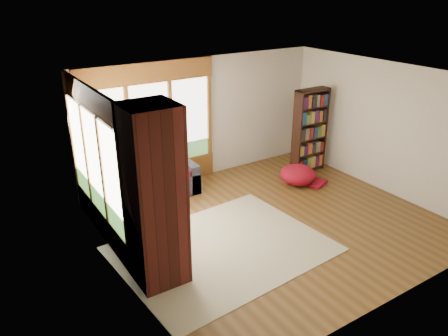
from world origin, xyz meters
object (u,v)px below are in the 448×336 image
brick_chimney (154,198)px  bookshelf (310,131)px  pouf (298,174)px  dog_brindle (135,194)px  area_rug (223,249)px  sectional_sofa (134,198)px  dog_tan (138,173)px

brick_chimney → bookshelf: 4.90m
pouf → dog_brindle: dog_brindle is taller
brick_chimney → bookshelf: (4.54, 1.81, -0.36)m
bookshelf → pouf: bearing=-147.1°
bookshelf → dog_brindle: bookshelf is taller
dog_brindle → area_rug: bearing=-129.4°
brick_chimney → sectional_sofa: size_ratio=1.18×
dog_tan → dog_brindle: bearing=-149.0°
sectional_sofa → pouf: bearing=-14.0°
sectional_sofa → area_rug: bearing=-72.2°
bookshelf → dog_tan: (-3.98, 0.21, -0.15)m
sectional_sofa → area_rug: (0.72, -1.93, -0.30)m
pouf → dog_tan: size_ratio=0.72×
brick_chimney → dog_tan: brick_chimney is taller
brick_chimney → area_rug: brick_chimney is taller
area_rug → dog_brindle: bearing=128.2°
sectional_sofa → pouf: sectional_sofa is taller
bookshelf → dog_tan: bearing=176.9°
pouf → dog_brindle: (-3.64, -0.03, 0.52)m
pouf → brick_chimney: bearing=-160.5°
area_rug → pouf: (2.69, 1.24, 0.21)m
sectional_sofa → bookshelf: 4.15m
area_rug → dog_tan: dog_tan is taller
dog_brindle → sectional_sofa: bearing=-5.1°
brick_chimney → pouf: (3.86, 1.36, -1.08)m
brick_chimney → pouf: bearing=19.5°
bookshelf → pouf: bookshelf is taller
brick_chimney → dog_brindle: size_ratio=3.22×
sectional_sofa → dog_tan: dog_tan is taller
sectional_sofa → dog_tan: 0.51m
sectional_sofa → brick_chimney: bearing=-105.0°
sectional_sofa → pouf: (3.41, -0.68, -0.09)m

